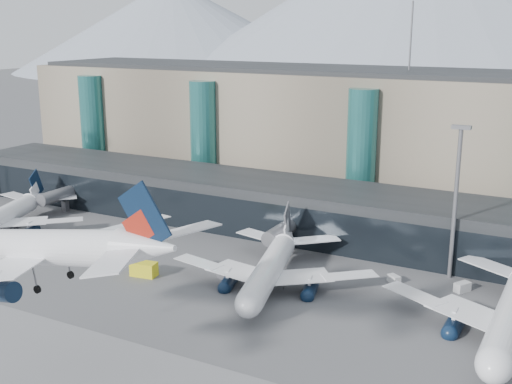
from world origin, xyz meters
TOP-DOWN VIEW (x-y plane):
  - ground at (0.00, 0.00)m, footprint 900.00×900.00m
  - concourse at (-0.02, 57.73)m, footprint 170.00×27.00m
  - terminal_main at (-25.00, 90.00)m, footprint 130.00×30.00m
  - teal_towers at (-14.99, 74.01)m, footprint 116.40×19.40m
  - lightmast_mid at (30.00, 48.00)m, footprint 3.00×1.20m
  - hero_jet at (-2.11, -6.28)m, footprint 35.35×36.31m
  - jet_parked_left at (-56.31, 32.33)m, footprint 32.76×34.51m
  - jet_parked_mid at (4.81, 32.40)m, footprint 34.62×35.85m
  - veh_a at (-39.85, 28.57)m, footprint 3.41×2.54m
  - veh_c at (-2.53, 29.73)m, footprint 3.67×3.00m
  - veh_d at (33.03, 43.02)m, footprint 2.54×2.97m
  - veh_f at (-55.36, 32.79)m, footprint 3.38×3.44m
  - veh_g at (22.47, 41.43)m, footprint 2.47×2.27m
  - veh_h at (-15.48, 24.52)m, footprint 4.61×2.89m

SIDE VIEW (x-z plane):
  - ground at x=0.00m, z-range 0.00..0.00m
  - veh_g at x=22.47m, z-range 0.00..1.25m
  - veh_d at x=33.03m, z-range 0.00..1.50m
  - veh_a at x=-39.85m, z-range 0.00..1.71m
  - veh_f at x=-55.36m, z-range 0.00..1.76m
  - veh_c at x=-2.53m, z-range 0.00..1.80m
  - veh_h at x=-15.48m, z-range 0.00..2.39m
  - jet_parked_left at x=-56.31m, z-range -1.35..9.73m
  - jet_parked_mid at x=4.81m, z-range -1.40..10.11m
  - concourse at x=-0.02m, z-range -0.03..9.97m
  - teal_towers at x=-14.99m, z-range -8.99..37.01m
  - lightmast_mid at x=30.00m, z-range 1.62..27.22m
  - terminal_main at x=-25.00m, z-range -0.06..30.94m
  - hero_jet at x=-2.11m, z-range 11.99..23.69m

